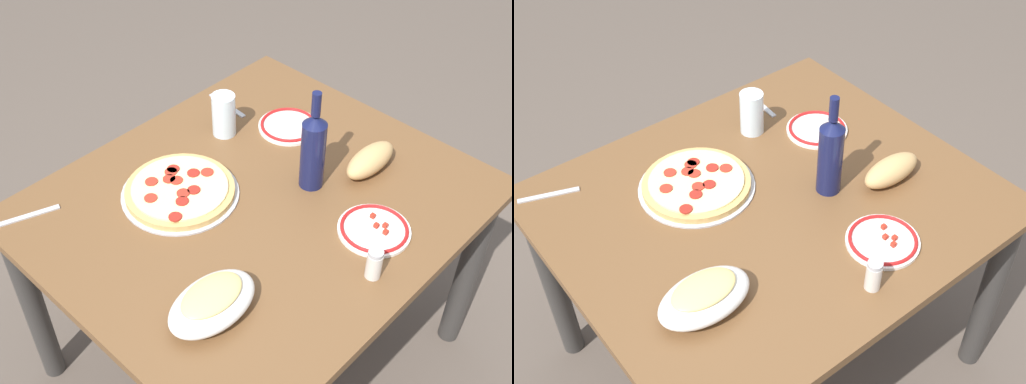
# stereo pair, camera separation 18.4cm
# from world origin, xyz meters

# --- Properties ---
(ground_plane) EXTENTS (8.00, 8.00, 0.00)m
(ground_plane) POSITION_xyz_m (0.00, 0.00, 0.00)
(ground_plane) COLOR brown
(ground_plane) RESTS_ON ground
(dining_table) EXTENTS (1.18, 1.02, 0.72)m
(dining_table) POSITION_xyz_m (0.00, 0.00, 0.61)
(dining_table) COLOR brown
(dining_table) RESTS_ON ground
(pepperoni_pizza) EXTENTS (0.33, 0.33, 0.03)m
(pepperoni_pizza) POSITION_xyz_m (-0.13, 0.17, 0.74)
(pepperoni_pizza) COLOR #B7B7BC
(pepperoni_pizza) RESTS_ON dining_table
(baked_pasta_dish) EXTENTS (0.24, 0.15, 0.08)m
(baked_pasta_dish) POSITION_xyz_m (-0.35, -0.20, 0.76)
(baked_pasta_dish) COLOR white
(baked_pasta_dish) RESTS_ON dining_table
(wine_bottle) EXTENTS (0.07, 0.07, 0.31)m
(wine_bottle) POSITION_xyz_m (0.16, -0.07, 0.85)
(wine_bottle) COLOR #141942
(wine_bottle) RESTS_ON dining_table
(water_glass) EXTENTS (0.07, 0.07, 0.14)m
(water_glass) POSITION_xyz_m (0.16, 0.29, 0.79)
(water_glass) COLOR silver
(water_glass) RESTS_ON dining_table
(side_plate_near) EXTENTS (0.19, 0.19, 0.02)m
(side_plate_near) POSITION_xyz_m (0.31, 0.16, 0.73)
(side_plate_near) COLOR white
(side_plate_near) RESTS_ON dining_table
(side_plate_far) EXTENTS (0.20, 0.20, 0.02)m
(side_plate_far) POSITION_xyz_m (0.13, -0.31, 0.73)
(side_plate_far) COLOR white
(side_plate_far) RESTS_ON dining_table
(bread_loaf) EXTENTS (0.20, 0.08, 0.07)m
(bread_loaf) POSITION_xyz_m (0.32, -0.15, 0.76)
(bread_loaf) COLOR tan
(bread_loaf) RESTS_ON dining_table
(spice_shaker) EXTENTS (0.04, 0.04, 0.09)m
(spice_shaker) POSITION_xyz_m (-0.00, -0.40, 0.77)
(spice_shaker) COLOR silver
(spice_shaker) RESTS_ON dining_table
(fork_left) EXTENTS (0.03, 0.17, 0.00)m
(fork_left) POSITION_xyz_m (0.26, 0.38, 0.73)
(fork_left) COLOR #B7B7BC
(fork_left) RESTS_ON dining_table
(fork_right) EXTENTS (0.17, 0.07, 0.00)m
(fork_right) POSITION_xyz_m (-0.48, 0.40, 0.73)
(fork_right) COLOR #B7B7BC
(fork_right) RESTS_ON dining_table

